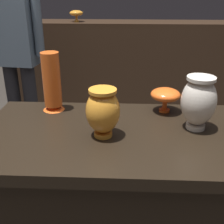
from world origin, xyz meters
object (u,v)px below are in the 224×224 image
(vase_right_accent, at_px, (199,101))
(vase_left_accent, at_px, (52,83))
(vase_tall_behind, at_px, (165,95))
(visitor_near_left, at_px, (15,46))
(shelf_vase_far_left, at_px, (30,15))
(shelf_vase_left, at_px, (76,13))
(vase_centerpiece, at_px, (103,111))

(vase_right_accent, bearing_deg, vase_left_accent, 165.17)
(vase_tall_behind, distance_m, vase_left_accent, 0.55)
(vase_right_accent, bearing_deg, vase_tall_behind, 122.80)
(vase_right_accent, height_order, visitor_near_left, visitor_near_left)
(vase_left_accent, distance_m, shelf_vase_far_left, 2.11)
(shelf_vase_left, bearing_deg, vase_centerpiece, -78.45)
(vase_left_accent, bearing_deg, vase_centerpiece, -44.66)
(vase_tall_behind, relative_size, visitor_near_left, 0.09)
(shelf_vase_left, height_order, visitor_near_left, visitor_near_left)
(vase_tall_behind, bearing_deg, shelf_vase_left, 110.65)
(vase_left_accent, xyz_separation_m, visitor_near_left, (-0.50, 0.91, -0.00))
(shelf_vase_far_left, bearing_deg, vase_tall_behind, -57.84)
(shelf_vase_far_left, bearing_deg, visitor_near_left, -79.29)
(vase_centerpiece, distance_m, vase_tall_behind, 0.38)
(vase_right_accent, xyz_separation_m, shelf_vase_far_left, (-1.36, 2.16, 0.13))
(vase_tall_behind, distance_m, shelf_vase_left, 2.08)
(vase_tall_behind, relative_size, shelf_vase_far_left, 0.75)
(vase_centerpiece, relative_size, shelf_vase_left, 1.41)
(shelf_vase_far_left, relative_size, visitor_near_left, 0.12)
(vase_right_accent, bearing_deg, visitor_near_left, 136.94)
(shelf_vase_left, bearing_deg, vase_tall_behind, -69.35)
(vase_tall_behind, bearing_deg, visitor_near_left, 139.04)
(vase_right_accent, height_order, shelf_vase_far_left, shelf_vase_far_left)
(vase_right_accent, xyz_separation_m, shelf_vase_left, (-0.84, 2.11, 0.15))
(vase_tall_behind, height_order, vase_right_accent, vase_right_accent)
(vase_tall_behind, height_order, visitor_near_left, visitor_near_left)
(vase_tall_behind, bearing_deg, vase_right_accent, -57.20)
(vase_right_accent, height_order, shelf_vase_left, shelf_vase_left)
(vase_centerpiece, xyz_separation_m, shelf_vase_left, (-0.45, 2.20, 0.16))
(vase_tall_behind, height_order, shelf_vase_left, shelf_vase_left)
(vase_tall_behind, bearing_deg, vase_left_accent, -179.89)
(vase_centerpiece, xyz_separation_m, vase_right_accent, (0.39, 0.09, 0.01))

